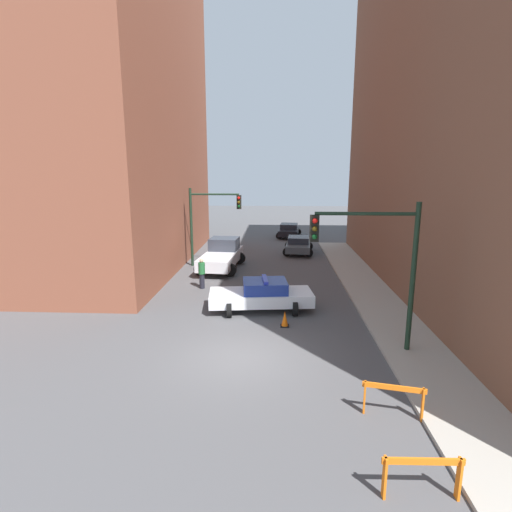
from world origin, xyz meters
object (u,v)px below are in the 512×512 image
object	(u,v)px
barrier_front	(422,471)
traffic_cone	(285,319)
traffic_light_far	(207,216)
parked_car_mid	(289,230)
barrier_mid	(394,395)
white_truck	(222,255)
parked_car_near	(298,244)
police_car	(262,295)
traffic_light_near	(380,255)
pedestrian_crossing	(202,273)

from	to	relation	value
barrier_front	traffic_cone	bearing A→B (deg)	105.79
traffic_light_far	parked_car_mid	size ratio (longest dim) A/B	1.17
barrier_front	barrier_mid	bearing A→B (deg)	85.51
traffic_cone	parked_car_mid	bearing A→B (deg)	87.74
white_truck	traffic_cone	world-z (taller)	white_truck
parked_car_near	barrier_front	xyz separation A→B (m)	(1.09, -23.84, -0.06)
police_car	traffic_cone	size ratio (longest dim) A/B	7.43
parked_car_near	barrier_front	bearing A→B (deg)	-82.42
police_car	barrier_front	size ratio (longest dim) A/B	3.04
traffic_light_near	white_truck	bearing A→B (deg)	120.36
parked_car_near	parked_car_mid	size ratio (longest dim) A/B	1.00
pedestrian_crossing	barrier_front	distance (m)	15.59
parked_car_mid	pedestrian_crossing	distance (m)	18.25
white_truck	parked_car_mid	xyz separation A→B (m)	(4.81, 12.90, -0.23)
police_car	parked_car_near	bearing A→B (deg)	-16.57
barrier_front	traffic_light_near	bearing A→B (deg)	84.43
barrier_mid	traffic_light_far	bearing A→B (deg)	114.68
traffic_light_near	parked_car_near	bearing A→B (deg)	95.70
barrier_front	traffic_cone	xyz separation A→B (m)	(-2.47, 8.75, -0.30)
pedestrian_crossing	barrier_front	bearing A→B (deg)	54.83
traffic_light_near	barrier_front	size ratio (longest dim) A/B	3.25
parked_car_mid	pedestrian_crossing	world-z (taller)	pedestrian_crossing
traffic_light_far	white_truck	bearing A→B (deg)	-34.07
police_car	parked_car_near	size ratio (longest dim) A/B	1.10
white_truck	traffic_cone	bearing A→B (deg)	-63.35
barrier_mid	traffic_cone	bearing A→B (deg)	113.88
police_car	pedestrian_crossing	size ratio (longest dim) A/B	2.93
barrier_front	barrier_mid	distance (m)	2.69
traffic_light_far	white_truck	world-z (taller)	traffic_light_far
traffic_light_far	barrier_front	bearing A→B (deg)	-68.97
white_truck	pedestrian_crossing	distance (m)	4.59
traffic_cone	police_car	bearing A→B (deg)	117.46
traffic_light_near	police_car	xyz separation A→B (m)	(-4.13, 4.16, -2.81)
pedestrian_crossing	traffic_cone	xyz separation A→B (m)	(4.40, -5.24, -0.54)
traffic_light_near	barrier_front	world-z (taller)	traffic_light_near
pedestrian_crossing	traffic_light_near	bearing A→B (deg)	73.95
white_truck	parked_car_mid	distance (m)	13.77
traffic_light_far	police_car	world-z (taller)	traffic_light_far
white_truck	barrier_mid	distance (m)	17.19
traffic_light_near	traffic_light_far	size ratio (longest dim) A/B	1.00
parked_car_near	barrier_front	distance (m)	23.87
barrier_front	white_truck	bearing A→B (deg)	109.01
pedestrian_crossing	barrier_mid	xyz separation A→B (m)	(7.09, -11.31, -0.24)
barrier_front	barrier_mid	world-z (taller)	same
traffic_light_far	parked_car_near	bearing A→B (deg)	36.18
white_truck	pedestrian_crossing	world-z (taller)	white_truck
police_car	pedestrian_crossing	world-z (taller)	pedestrian_crossing
barrier_front	barrier_mid	xyz separation A→B (m)	(0.21, 2.68, 0.00)
traffic_light_far	traffic_cone	world-z (taller)	traffic_light_far
parked_car_mid	barrier_mid	xyz separation A→B (m)	(1.79, -28.77, -0.06)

